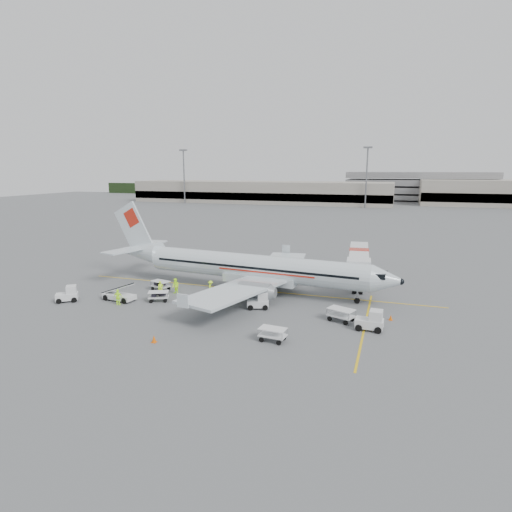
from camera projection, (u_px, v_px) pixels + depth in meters
The scene contains 25 objects.
ground at pixel (251, 290), 51.63m from camera, with size 360.00×360.00×0.00m, color #56595B.
stripe_lead at pixel (251, 290), 51.63m from camera, with size 44.00×0.20×0.01m, color yellow.
stripe_cross at pixel (365, 325), 39.91m from camera, with size 0.20×20.00×0.01m, color yellow.
terminal_west at pixel (260, 192), 183.96m from camera, with size 110.00×22.00×9.00m, color gray, non-canonical shape.
parking_garage at pixel (418, 185), 191.58m from camera, with size 62.00×24.00×14.00m, color slate, non-canonical shape.
treeline at pixel (363, 192), 213.97m from camera, with size 300.00×3.00×6.00m, color black, non-canonical shape.
mast_west at pixel (184, 177), 180.62m from camera, with size 3.20×1.20×22.00m, color slate, non-canonical shape.
mast_center at pixel (366, 178), 157.77m from camera, with size 3.20×1.20×22.00m, color slate, non-canonical shape.
aircraft at pixel (254, 250), 50.24m from camera, with size 36.08×28.28×9.95m, color silver, non-canonical shape.
jet_bridge at pixel (358, 265), 55.12m from camera, with size 3.05×16.25×4.27m, color silver, non-canonical shape.
belt_loader at pixel (119, 289), 47.29m from camera, with size 4.91×1.84×2.66m, color silver, non-canonical shape.
tug_fore at pixel (369, 320), 38.67m from camera, with size 2.46×1.41×1.90m, color silver, non-canonical shape.
tug_mid at pixel (258, 300), 44.64m from camera, with size 2.25×1.29×1.74m, color silver, non-canonical shape.
tug_aft at pixel (67, 294), 46.97m from camera, with size 2.26×1.30×1.75m, color silver, non-canonical shape.
cart_loaded_a at pixel (159, 296), 47.08m from camera, with size 2.17×1.28×1.13m, color silver, non-canonical shape.
cart_loaded_b at pixel (161, 286), 51.42m from camera, with size 2.21×1.31×1.15m, color silver, non-canonical shape.
cart_empty_a at pixel (273, 335), 36.17m from camera, with size 2.26×1.33×1.18m, color silver, non-canonical shape.
cart_empty_b at pixel (341, 315), 40.88m from camera, with size 2.45×1.45×1.28m, color silver, non-canonical shape.
cone_nose at pixel (391, 317), 41.27m from camera, with size 0.35×0.35×0.57m, color #EC5C04.
cone_port at pixel (258, 268), 61.79m from camera, with size 0.42×0.42×0.68m, color #EC5C04.
cone_stbd at pixel (154, 339), 35.97m from camera, with size 0.40×0.40×0.66m, color #EC5C04.
crew_a at pixel (161, 289), 49.04m from camera, with size 0.64×0.42×1.76m, color #C6FF25.
crew_b at pixel (176, 286), 49.79m from camera, with size 0.90×0.70×1.86m, color #C6FF25.
crew_c at pixel (211, 287), 49.72m from camera, with size 1.05×0.60×1.62m, color #C6FF25.
crew_d at pixel (118, 297), 45.82m from camera, with size 1.00×0.42×1.71m, color #C6FF25.
Camera 1 is at (16.07, -47.09, 14.37)m, focal length 30.00 mm.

